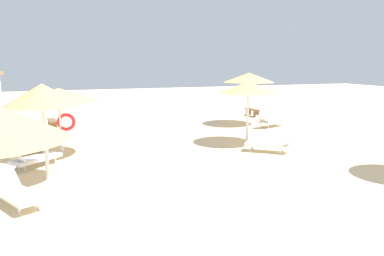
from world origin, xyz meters
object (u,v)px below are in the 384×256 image
lounger_4 (26,146)px  lounger_7 (33,158)px  parasol_4 (59,95)px  parasol_5 (248,88)px  bench_1 (52,123)px  parasol_3 (249,78)px  bench_2 (252,111)px  lounger_5 (270,144)px  lounger_3 (270,121)px  lounger_1 (15,192)px  parasol_1 (42,95)px

lounger_4 → lounger_7: bearing=-81.2°
parasol_4 → parasol_5: (7.80, -0.45, 0.14)m
parasol_4 → bench_1: parasol_4 is taller
parasol_3 → bench_1: parasol_3 is taller
bench_1 → bench_2: bearing=2.9°
parasol_5 → lounger_5: 2.88m
bench_2 → lounger_7: bearing=-147.4°
lounger_3 → lounger_4: size_ratio=0.99×
parasol_5 → lounger_1: bearing=-152.9°
parasol_1 → bench_2: parasol_1 is taller
parasol_3 → lounger_4: parasol_3 is taller
lounger_3 → parasol_3: bearing=113.4°
parasol_5 → lounger_4: parasol_5 is taller
parasol_4 → lounger_3: (10.88, 2.64, -1.98)m
lounger_4 → bench_2: size_ratio=1.33×
lounger_5 → parasol_4: bearing=162.9°
lounger_3 → parasol_5: bearing=-134.9°
parasol_3 → lounger_3: size_ratio=1.47×
parasol_4 → parasol_5: size_ratio=1.12×
parasol_4 → lounger_5: (7.80, -2.40, -1.99)m
lounger_4 → parasol_1: bearing=-77.7°
lounger_7 → bench_2: lounger_7 is taller
lounger_3 → lounger_5: 5.90m
lounger_1 → lounger_4: size_ratio=0.98×
parasol_1 → lounger_1: (-0.73, -1.87, -2.26)m
parasol_4 → lounger_4: (-1.31, 0.64, -1.99)m
lounger_1 → bench_2: bearing=41.7°
parasol_5 → lounger_5: size_ratio=1.43×
lounger_4 → bench_2: bearing=24.5°
parasol_3 → lounger_4: bearing=-163.5°
parasol_5 → lounger_3: parasol_5 is taller
lounger_3 → lounger_5: (-3.07, -5.04, -0.01)m
bench_1 → parasol_5: bearing=-38.6°
lounger_1 → lounger_3: lounger_1 is taller
parasol_5 → lounger_7: parasol_5 is taller
lounger_4 → bench_2: 14.63m
lounger_5 → bench_1: (-8.17, 8.48, 0.03)m
lounger_1 → lounger_7: bearing=86.0°
lounger_4 → lounger_1: bearing=-89.0°
lounger_4 → parasol_5: bearing=-6.8°
lounger_5 → lounger_7: bearing=174.7°
lounger_5 → bench_1: size_ratio=1.24×
parasol_3 → parasol_5: parasol_3 is taller
parasol_5 → parasol_3: bearing=61.4°
parasol_3 → bench_1: size_ratio=1.91×
parasol_1 → parasol_4: bearing=81.6°
parasol_5 → bench_1: (-8.17, 6.53, -2.09)m
lounger_7 → lounger_4: bearing=98.8°
parasol_3 → parasol_5: size_ratio=1.08×
bench_2 → lounger_3: bearing=-105.4°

